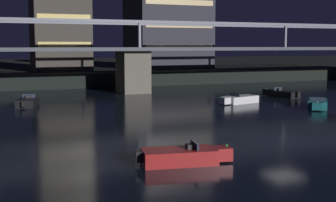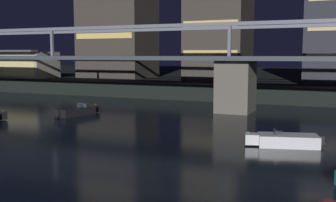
{
  "view_description": "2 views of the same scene",
  "coord_description": "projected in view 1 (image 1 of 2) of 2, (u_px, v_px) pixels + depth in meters",
  "views": [
    {
      "loc": [
        -18.4,
        -24.97,
        6.25
      ],
      "look_at": [
        -2.0,
        15.8,
        0.92
      ],
      "focal_mm": 49.14,
      "sensor_mm": 36.0,
      "label": 1
    },
    {
      "loc": [
        10.79,
        -10.06,
        6.16
      ],
      "look_at": [
        -2.69,
        21.08,
        2.32
      ],
      "focal_mm": 43.91,
      "sensor_mm": 36.0,
      "label": 2
    }
  ],
  "objects": [
    {
      "name": "tower_central",
      "position": [
        167.0,
        15.0,
        80.76
      ],
      "size": [
        13.1,
        11.26,
        19.08
      ],
      "color": "#282833",
      "rests_on": "far_riverbank"
    },
    {
      "name": "river_bridge",
      "position": [
        133.0,
        59.0,
        60.63
      ],
      "size": [
        93.9,
        6.4,
        9.38
      ],
      "color": "#605B51",
      "rests_on": "ground"
    },
    {
      "name": "speedboat_near_right",
      "position": [
        318.0,
        104.0,
        46.07
      ],
      "size": [
        4.17,
        4.57,
        1.16
      ],
      "color": "#196066",
      "rests_on": "ground"
    },
    {
      "name": "speedboat_near_center",
      "position": [
        183.0,
        156.0,
        24.37
      ],
      "size": [
        5.23,
        2.43,
        1.16
      ],
      "color": "maroon",
      "rests_on": "ground"
    },
    {
      "name": "far_riverbank",
      "position": [
        70.0,
        68.0,
        105.26
      ],
      "size": [
        240.0,
        80.0,
        2.2
      ],
      "primitive_type": "cube",
      "color": "black",
      "rests_on": "ground"
    },
    {
      "name": "speedboat_near_left",
      "position": [
        281.0,
        94.0,
        55.78
      ],
      "size": [
        2.72,
        5.19,
        1.16
      ],
      "color": "black",
      "rests_on": "ground"
    },
    {
      "name": "speedboat_mid_left",
      "position": [
        239.0,
        99.0,
        49.81
      ],
      "size": [
        5.19,
        2.74,
        1.16
      ],
      "color": "silver",
      "rests_on": "ground"
    },
    {
      "name": "tower_west_tall",
      "position": [
        59.0,
        5.0,
        72.4
      ],
      "size": [
        8.63,
        8.87,
        21.19
      ],
      "color": "#38332D",
      "rests_on": "far_riverbank"
    },
    {
      "name": "speedboat_far_left",
      "position": [
        28.0,
        102.0,
        47.74
      ],
      "size": [
        2.75,
        5.19,
        1.16
      ],
      "color": "black",
      "rests_on": "ground"
    },
    {
      "name": "ground_plane",
      "position": [
        284.0,
        140.0,
        30.57
      ],
      "size": [
        400.0,
        400.0,
        0.0
      ],
      "primitive_type": "plane",
      "color": "black"
    }
  ]
}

